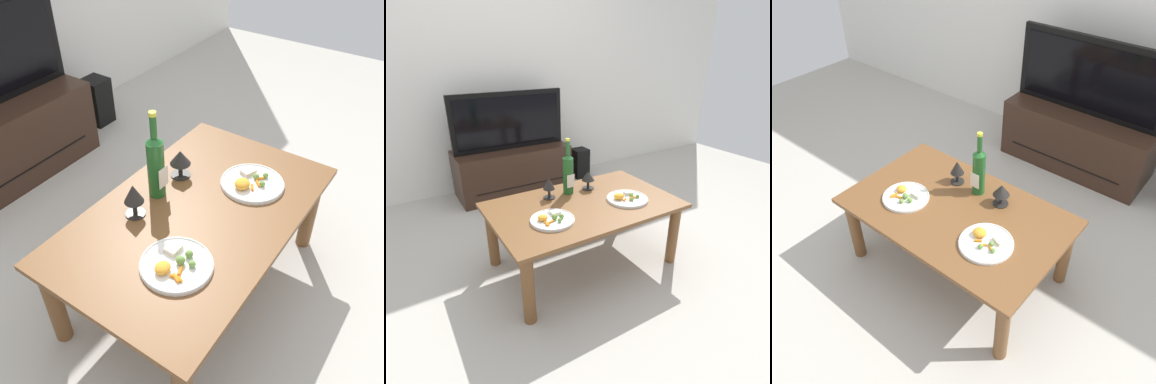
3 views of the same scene
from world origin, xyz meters
TOP-DOWN VIEW (x-y plane):
  - ground_plane at (0.00, 0.00)m, footprint 6.40×6.40m
  - back_wall at (0.00, 1.77)m, footprint 6.40×0.10m
  - dining_table at (0.00, 0.00)m, footprint 1.20×0.74m
  - tv_stand at (0.04, 1.43)m, footprint 1.13×0.47m
  - tv_screen at (0.04, 1.43)m, footprint 1.11×0.05m
  - floor_speaker at (0.85, 1.43)m, footprint 0.17×0.17m
  - wine_bottle at (0.00, 0.20)m, footprint 0.07×0.07m
  - goblet_left at (-0.15, 0.19)m, footprint 0.08×0.08m
  - goblet_right at (0.16, 0.19)m, footprint 0.09×0.09m
  - dinner_plate_left at (-0.28, -0.10)m, footprint 0.26×0.26m
  - dinner_plate_right at (0.28, -0.10)m, footprint 0.28×0.28m

SIDE VIEW (x-z plane):
  - ground_plane at x=0.00m, z-range 0.00..0.00m
  - floor_speaker at x=0.85m, z-range 0.00..0.33m
  - tv_stand at x=0.04m, z-range 0.00..0.47m
  - dining_table at x=0.00m, z-range 0.15..0.61m
  - dinner_plate_left at x=-0.28m, z-range 0.45..0.49m
  - dinner_plate_right at x=0.28m, z-range 0.44..0.50m
  - goblet_right at x=0.16m, z-range 0.48..0.61m
  - goblet_left at x=-0.15m, z-range 0.48..0.63m
  - wine_bottle at x=0.00m, z-range 0.42..0.80m
  - tv_screen at x=0.04m, z-range 0.47..1.01m
  - back_wall at x=0.00m, z-range 0.00..2.60m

